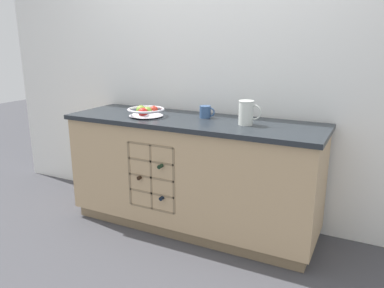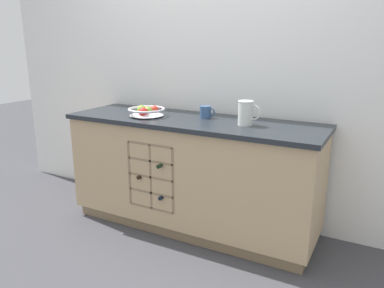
# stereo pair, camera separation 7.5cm
# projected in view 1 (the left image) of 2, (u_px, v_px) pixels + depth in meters

# --- Properties ---
(ground_plane) EXTENTS (14.00, 14.00, 0.00)m
(ground_plane) POSITION_uv_depth(u_px,v_px,m) (192.00, 225.00, 3.07)
(ground_plane) COLOR #424247
(back_wall) EXTENTS (4.40, 0.06, 2.55)m
(back_wall) POSITION_uv_depth(u_px,v_px,m) (212.00, 65.00, 3.04)
(back_wall) COLOR white
(back_wall) RESTS_ON ground_plane
(kitchen_island) EXTENTS (1.99, 0.65, 0.89)m
(kitchen_island) POSITION_uv_depth(u_px,v_px,m) (192.00, 174.00, 2.95)
(kitchen_island) COLOR #8B7354
(kitchen_island) RESTS_ON ground_plane
(fruit_bowl) EXTENTS (0.29, 0.29, 0.09)m
(fruit_bowl) POSITION_uv_depth(u_px,v_px,m) (146.00, 111.00, 2.92)
(fruit_bowl) COLOR silver
(fruit_bowl) RESTS_ON kitchen_island
(white_pitcher) EXTENTS (0.17, 0.11, 0.17)m
(white_pitcher) POSITION_uv_depth(u_px,v_px,m) (247.00, 112.00, 2.62)
(white_pitcher) COLOR silver
(white_pitcher) RESTS_ON kitchen_island
(ceramic_mug) EXTENTS (0.12, 0.09, 0.09)m
(ceramic_mug) POSITION_uv_depth(u_px,v_px,m) (206.00, 112.00, 2.87)
(ceramic_mug) COLOR #385684
(ceramic_mug) RESTS_ON kitchen_island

